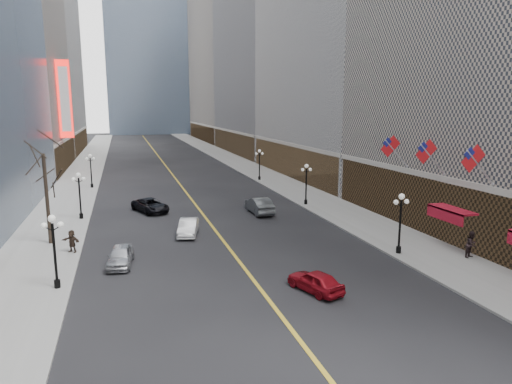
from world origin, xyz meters
TOP-DOWN VIEW (x-y plane):
  - sidewalk_east at (14.00, 70.00)m, footprint 6.00×230.00m
  - sidewalk_west at (-14.00, 70.00)m, footprint 6.00×230.00m
  - lane_line at (0.00, 80.00)m, footprint 0.25×200.00m
  - bldg_east_c at (29.88, 106.00)m, footprint 26.60×40.60m
  - bldg_east_d at (29.90, 149.00)m, footprint 26.60×46.60m
  - streetlamp_east_1 at (11.80, 30.00)m, footprint 1.26×0.44m
  - streetlamp_east_2 at (11.80, 48.00)m, footprint 1.26×0.44m
  - streetlamp_east_3 at (11.80, 66.00)m, footprint 1.26×0.44m
  - streetlamp_west_1 at (-11.80, 30.00)m, footprint 1.26×0.44m
  - streetlamp_west_2 at (-11.80, 48.00)m, footprint 1.26×0.44m
  - streetlamp_west_3 at (-11.80, 66.00)m, footprint 1.26×0.44m
  - flag_3 at (15.31, 27.00)m, footprint 2.87×0.12m
  - flag_4 at (15.31, 32.00)m, footprint 2.87×0.12m
  - flag_5 at (15.31, 37.00)m, footprint 2.87×0.12m
  - awning_c at (16.11, 30.00)m, footprint 1.40×4.00m
  - theatre_marquee at (-15.88, 80.00)m, footprint 2.00×0.55m
  - tree_west_far at (-13.50, 40.00)m, footprint 3.60×3.60m
  - car_nb_near at (-8.13, 33.45)m, footprint 2.12×4.21m
  - car_nb_mid at (-2.51, 39.76)m, footprint 2.46×4.44m
  - car_nb_far at (-5.09, 49.59)m, footprint 4.17×5.60m
  - car_sb_mid at (3.06, 25.43)m, footprint 2.77×4.14m
  - car_sb_far at (5.70, 45.85)m, footprint 1.87×5.13m
  - ped_east_walk at (16.21, 27.62)m, footprint 1.08×0.84m
  - ped_west_far at (-11.60, 37.07)m, footprint 1.55×1.29m

SIDE VIEW (x-z plane):
  - lane_line at x=0.00m, z-range 0.00..0.02m
  - sidewalk_east at x=14.00m, z-range 0.00..0.15m
  - sidewalk_west at x=-14.00m, z-range 0.00..0.15m
  - car_sb_mid at x=3.06m, z-range 0.00..1.31m
  - car_nb_near at x=-8.13m, z-range 0.00..1.38m
  - car_nb_mid at x=-2.51m, z-range 0.00..1.39m
  - car_nb_far at x=-5.09m, z-range 0.00..1.41m
  - car_sb_far at x=5.70m, z-range 0.00..1.68m
  - ped_west_far at x=-11.60m, z-range 0.15..1.85m
  - ped_east_walk at x=16.21m, z-range 0.15..2.12m
  - streetlamp_east_1 at x=11.80m, z-range 0.64..5.16m
  - streetlamp_east_2 at x=11.80m, z-range 0.64..5.16m
  - streetlamp_east_3 at x=11.80m, z-range 0.64..5.16m
  - streetlamp_west_1 at x=-11.80m, z-range 0.64..5.16m
  - streetlamp_west_2 at x=-11.80m, z-range 0.64..5.16m
  - streetlamp_west_3 at x=-11.80m, z-range 0.64..5.16m
  - awning_c at x=16.11m, z-range 2.62..3.54m
  - tree_west_far at x=-13.50m, z-range 2.28..10.20m
  - flag_3 at x=15.31m, z-range 5.85..8.72m
  - flag_4 at x=15.31m, z-range 5.85..8.72m
  - flag_5 at x=15.31m, z-range 5.85..8.72m
  - theatre_marquee at x=-15.88m, z-range 6.00..18.00m
  - bldg_east_c at x=29.88m, z-range -0.22..48.58m
  - bldg_east_d at x=29.90m, z-range -0.23..62.57m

